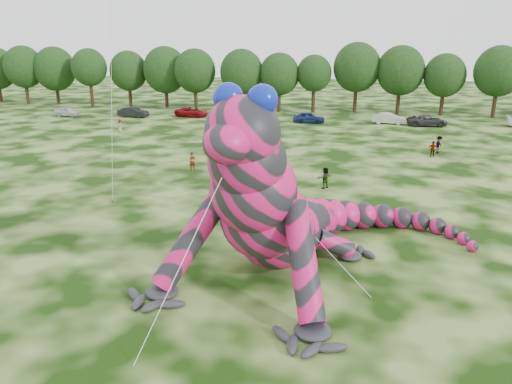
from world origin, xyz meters
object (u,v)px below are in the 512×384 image
object	(u,v)px
tree_7	(242,80)
spectator_4	(120,126)
spectator_5	(325,178)
car_6	(427,121)
tree_6	(195,79)
tree_11	(400,80)
tree_10	(356,78)
spectator_2	(439,145)
inflatable_gecko	(287,172)
tree_13	(497,82)
tree_8	(279,82)
car_4	(309,118)
tree_1	(25,75)
tree_9	(314,84)
tree_5	(166,77)
car_2	(192,112)
car_5	(389,118)
spectator_0	(193,162)
tree_2	(56,76)
tree_4	(129,79)
tree_12	(444,85)
spectator_3	(433,149)
car_3	(242,115)
tree_3	(90,78)
car_1	(133,112)
car_0	(68,112)

from	to	relation	value
tree_7	spectator_4	world-z (taller)	tree_7
spectator_5	car_6	bearing A→B (deg)	-158.36
tree_6	tree_11	world-z (taller)	tree_11
tree_10	spectator_2	bearing A→B (deg)	-72.87
inflatable_gecko	tree_13	size ratio (longest dim) A/B	1.90
tree_8	spectator_5	xyz separation A→B (m)	(9.40, -39.77, -3.64)
inflatable_gecko	car_4	size ratio (longest dim) A/B	4.45
tree_1	tree_9	bearing A→B (deg)	-0.82
tree_5	car_2	size ratio (longest dim) A/B	1.97
tree_13	car_5	distance (m)	17.91
tree_9	car_2	distance (m)	19.09
spectator_2	spectator_0	xyz separation A→B (m)	(-22.33, -11.10, -0.09)
tree_2	car_6	world-z (taller)	tree_2
tree_4	spectator_0	bearing A→B (deg)	-58.96
tree_12	car_4	distance (m)	21.73
spectator_2	spectator_3	distance (m)	1.94
tree_5	spectator_5	size ratio (longest dim) A/B	5.91
spectator_4	car_2	bearing A→B (deg)	110.43
spectator_3	car_6	bearing A→B (deg)	-83.37
tree_13	spectator_4	bearing A→B (deg)	-156.39
car_3	spectator_2	world-z (taller)	spectator_2
tree_13	car_4	world-z (taller)	tree_13
inflatable_gecko	tree_6	xyz separation A→B (m)	(-21.42, 52.97, -0.07)
tree_1	car_2	bearing A→B (deg)	-14.51
tree_3	spectator_3	distance (m)	57.70
spectator_2	car_3	bearing A→B (deg)	87.73
tree_3	spectator_3	xyz separation A→B (m)	(50.66, -27.35, -3.94)
tree_5	tree_13	world-z (taller)	tree_13
tree_2	car_6	distance (m)	60.95
car_4	car_1	bearing A→B (deg)	86.64
tree_12	car_1	distance (m)	45.56
tree_1	car_0	world-z (taller)	tree_1
tree_3	tree_11	xyz separation A→B (m)	(49.50, 1.13, 0.31)
spectator_2	spectator_0	distance (m)	24.93
car_2	spectator_2	bearing A→B (deg)	-110.18
spectator_5	tree_11	bearing A→B (deg)	-149.41
car_1	spectator_4	xyz separation A→B (m)	(3.34, -11.46, 0.07)
car_3	tree_13	bearing A→B (deg)	-70.45
car_1	spectator_4	bearing A→B (deg)	-160.35
tree_2	car_2	bearing A→B (deg)	-18.59
car_3	spectator_2	bearing A→B (deg)	-119.73
car_5	spectator_4	size ratio (longest dim) A/B	2.72
tree_4	car_4	distance (m)	33.19
tree_7	tree_8	distance (m)	5.87
inflatable_gecko	tree_10	xyz separation A→B (m)	(3.53, 54.86, 0.43)
car_4	tree_9	bearing A→B (deg)	-1.37
tree_8	car_3	distance (m)	10.56
tree_9	spectator_5	world-z (taller)	tree_9
tree_3	spectator_5	size ratio (longest dim) A/B	5.69
tree_1	spectator_5	distance (m)	67.45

